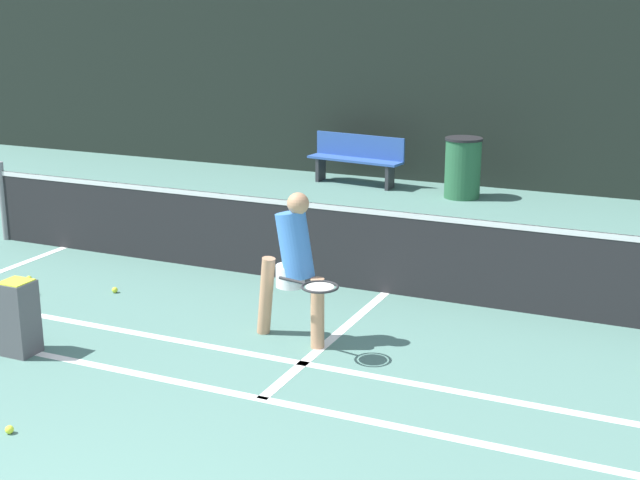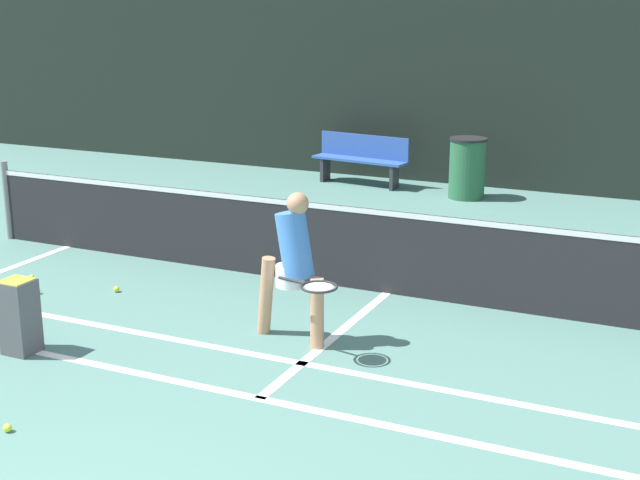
{
  "view_description": "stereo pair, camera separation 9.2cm",
  "coord_description": "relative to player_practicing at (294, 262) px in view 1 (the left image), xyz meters",
  "views": [
    {
      "loc": [
        3.21,
        -2.55,
        3.24
      ],
      "look_at": [
        -0.18,
        4.96,
        0.95
      ],
      "focal_mm": 50.0,
      "sensor_mm": 36.0,
      "label": 1
    },
    {
      "loc": [
        3.29,
        -2.51,
        3.24
      ],
      "look_at": [
        -0.18,
        4.96,
        0.95
      ],
      "focal_mm": 50.0,
      "sensor_mm": 36.0,
      "label": 2
    }
  ],
  "objects": [
    {
      "name": "court_baseline_near",
      "position": [
        0.3,
        -1.26,
        -0.8
      ],
      "size": [
        11.0,
        0.1,
        0.01
      ],
      "primitive_type": "cube",
      "color": "white",
      "rests_on": "ground"
    },
    {
      "name": "court_service_line",
      "position": [
        0.3,
        -0.45,
        -0.8
      ],
      "size": [
        8.25,
        0.1,
        0.01
      ],
      "primitive_type": "cube",
      "color": "white",
      "rests_on": "ground"
    },
    {
      "name": "court_center_mark",
      "position": [
        0.3,
        0.23,
        -0.8
      ],
      "size": [
        0.1,
        2.97,
        0.01
      ],
      "primitive_type": "cube",
      "color": "white",
      "rests_on": "ground"
    },
    {
      "name": "net",
      "position": [
        0.3,
        1.72,
        -0.29
      ],
      "size": [
        11.09,
        0.09,
        1.07
      ],
      "color": "slate",
      "rests_on": "ground"
    },
    {
      "name": "fence_back",
      "position": [
        0.3,
        7.79,
        0.81
      ],
      "size": [
        24.0,
        0.06,
        3.24
      ],
      "color": "black",
      "rests_on": "ground"
    },
    {
      "name": "player_practicing",
      "position": [
        0.0,
        0.0,
        0.0
      ],
      "size": [
        1.07,
        0.67,
        1.48
      ],
      "rotation": [
        0.0,
        0.0,
        -0.2
      ],
      "color": "tan",
      "rests_on": "ground"
    },
    {
      "name": "tennis_ball_scattered_0",
      "position": [
        -3.64,
        0.41,
        -0.77
      ],
      "size": [
        0.07,
        0.07,
        0.07
      ],
      "primitive_type": "sphere",
      "color": "#D1E033",
      "rests_on": "ground"
    },
    {
      "name": "tennis_ball_scattered_2",
      "position": [
        -2.47,
        0.48,
        -0.77
      ],
      "size": [
        0.07,
        0.07,
        0.07
      ],
      "primitive_type": "sphere",
      "color": "#D1E033",
      "rests_on": "ground"
    },
    {
      "name": "tennis_ball_scattered_5",
      "position": [
        -3.23,
        0.05,
        -0.77
      ],
      "size": [
        0.07,
        0.07,
        0.07
      ],
      "primitive_type": "sphere",
      "color": "#D1E033",
      "rests_on": "ground"
    },
    {
      "name": "tennis_ball_scattered_7",
      "position": [
        -1.17,
        -2.57,
        -0.77
      ],
      "size": [
        0.07,
        0.07,
        0.07
      ],
      "primitive_type": "sphere",
      "color": "#D1E033",
      "rests_on": "ground"
    },
    {
      "name": "ball_hopper",
      "position": [
        -2.19,
        -1.31,
        -0.43
      ],
      "size": [
        0.28,
        0.28,
        0.71
      ],
      "color": "#4C4C51",
      "rests_on": "ground"
    },
    {
      "name": "courtside_bench",
      "position": [
        -2.22,
        7.08,
        -0.33
      ],
      "size": [
        1.77,
        0.6,
        0.86
      ],
      "rotation": [
        0.0,
        0.0,
        -0.13
      ],
      "color": "#2D519E",
      "rests_on": "ground"
    },
    {
      "name": "trash_bin",
      "position": [
        -0.23,
        6.78,
        -0.31
      ],
      "size": [
        0.61,
        0.61,
        0.99
      ],
      "color": "#28603D",
      "rests_on": "ground"
    }
  ]
}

